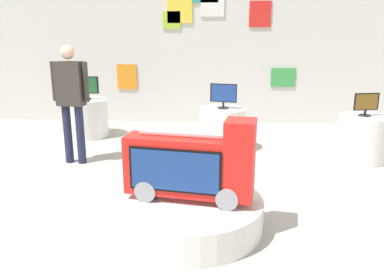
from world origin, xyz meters
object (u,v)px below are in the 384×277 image
tv_on_center_rear (85,87)px  display_pedestal_right_rear (223,129)px  novelty_firetruck_tv (191,167)px  display_pedestal_left_rear (362,139)px  main_display_pedestal (189,213)px  display_pedestal_center_rear (87,118)px  shopper_browsing_near_truck (71,96)px  tv_on_left_rear (366,103)px  tv_on_right_rear (224,95)px

tv_on_center_rear → display_pedestal_right_rear: 2.67m
novelty_firetruck_tv → display_pedestal_left_rear: 3.34m
main_display_pedestal → display_pedestal_center_rear: 4.04m
display_pedestal_right_rear → shopper_browsing_near_truck: bearing=-159.9°
display_pedestal_left_rear → shopper_browsing_near_truck: shopper_browsing_near_truck is taller
main_display_pedestal → display_pedestal_left_rear: display_pedestal_left_rear is taller
tv_on_center_rear → shopper_browsing_near_truck: shopper_browsing_near_truck is taller
display_pedestal_center_rear → display_pedestal_left_rear: bearing=-14.1°
display_pedestal_center_rear → display_pedestal_right_rear: bearing=-15.7°
tv_on_left_rear → display_pedestal_center_rear: 4.77m
display_pedestal_left_rear → tv_on_left_rear: 0.54m
tv_on_left_rear → shopper_browsing_near_truck: 4.30m
display_pedestal_left_rear → tv_on_right_rear: (-2.08, 0.45, 0.57)m
main_display_pedestal → tv_on_center_rear: (-2.14, 3.42, 0.77)m
display_pedestal_right_rear → tv_on_center_rear: bearing=164.4°
novelty_firetruck_tv → tv_on_center_rear: 4.06m
display_pedestal_center_rear → shopper_browsing_near_truck: (0.30, -1.51, 0.67)m
novelty_firetruck_tv → display_pedestal_right_rear: bearing=82.8°
tv_on_center_rear → display_pedestal_left_rear: bearing=-14.1°
display_pedestal_right_rear → tv_on_right_rear: bearing=-76.8°
main_display_pedestal → display_pedestal_right_rear: (0.37, 2.71, 0.19)m
tv_on_left_rear → main_display_pedestal: bearing=-137.4°
tv_on_left_rear → shopper_browsing_near_truck: bearing=-175.3°
novelty_firetruck_tv → display_pedestal_right_rear: 2.76m
main_display_pedestal → display_pedestal_left_rear: size_ratio=2.04×
display_pedestal_left_rear → tv_on_center_rear: bearing=165.9°
tv_on_left_rear → tv_on_center_rear: (-4.59, 1.16, 0.04)m
main_display_pedestal → shopper_browsing_near_truck: (-1.83, 1.91, 0.86)m
display_pedestal_center_rear → tv_on_left_rear: bearing=-14.2°
display_pedestal_left_rear → shopper_browsing_near_truck: 4.35m
display_pedestal_center_rear → tv_on_right_rear: (2.51, -0.71, 0.57)m
novelty_firetruck_tv → tv_on_center_rear: (-2.16, 3.43, 0.28)m
tv_on_left_rear → tv_on_center_rear: size_ratio=0.74×
display_pedestal_left_rear → display_pedestal_center_rear: (-4.59, 1.16, 0.00)m
tv_on_center_rear → display_pedestal_right_rear: bearing=-15.6°
novelty_firetruck_tv → tv_on_left_rear: bearing=43.1°
main_display_pedestal → tv_on_left_rear: size_ratio=3.93×
tv_on_center_rear → display_pedestal_right_rear: size_ratio=0.68×
main_display_pedestal → tv_on_left_rear: 3.41m
shopper_browsing_near_truck → main_display_pedestal: bearing=-46.2°
novelty_firetruck_tv → display_pedestal_left_rear: bearing=43.1°
main_display_pedestal → display_pedestal_left_rear: (2.45, 2.26, 0.19)m
main_display_pedestal → display_pedestal_right_rear: size_ratio=1.98×
display_pedestal_left_rear → shopper_browsing_near_truck: (-4.29, -0.35, 0.67)m
display_pedestal_right_rear → shopper_browsing_near_truck: size_ratio=0.43×
novelty_firetruck_tv → display_pedestal_center_rear: novelty_firetruck_tv is taller
display_pedestal_left_rear → tv_on_left_rear: (-0.00, -0.00, 0.54)m
main_display_pedestal → tv_on_right_rear: size_ratio=3.42×
display_pedestal_center_rear → tv_on_right_rear: 2.67m
main_display_pedestal → shopper_browsing_near_truck: size_ratio=0.85×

